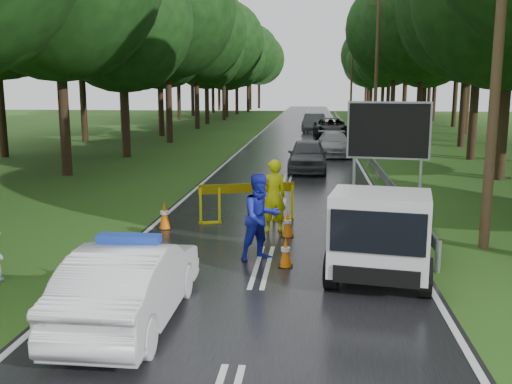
# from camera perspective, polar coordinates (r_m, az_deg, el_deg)

# --- Properties ---
(ground) EXTENTS (160.00, 160.00, 0.00)m
(ground) POSITION_cam_1_polar(r_m,az_deg,el_deg) (12.46, 0.64, -7.48)
(ground) COLOR #244513
(ground) RESTS_ON ground
(road) EXTENTS (7.00, 140.00, 0.02)m
(road) POSITION_cam_1_polar(r_m,az_deg,el_deg) (41.99, 4.30, 5.25)
(road) COLOR black
(road) RESTS_ON ground
(guardrail) EXTENTS (0.12, 60.06, 0.70)m
(guardrail) POSITION_cam_1_polar(r_m,az_deg,el_deg) (41.69, 9.42, 5.84)
(guardrail) COLOR gray
(guardrail) RESTS_ON ground
(utility_pole_near) EXTENTS (1.40, 0.24, 10.00)m
(utility_pole_near) POSITION_cam_1_polar(r_m,az_deg,el_deg) (14.47, 23.18, 14.52)
(utility_pole_near) COLOR #4D3724
(utility_pole_near) RESTS_ON ground
(utility_pole_mid) EXTENTS (1.40, 0.24, 10.00)m
(utility_pole_mid) POSITION_cam_1_polar(r_m,az_deg,el_deg) (40.04, 11.96, 12.04)
(utility_pole_mid) COLOR #4D3724
(utility_pole_mid) RESTS_ON ground
(utility_pole_far) EXTENTS (1.40, 0.24, 10.00)m
(utility_pole_far) POSITION_cam_1_polar(r_m,az_deg,el_deg) (65.95, 9.54, 11.44)
(utility_pole_far) COLOR #4D3724
(utility_pole_far) RESTS_ON ground
(police_sedan) EXTENTS (1.44, 4.12, 1.49)m
(police_sedan) POSITION_cam_1_polar(r_m,az_deg,el_deg) (9.65, -12.41, -8.92)
(police_sedan) COLOR silver
(police_sedan) RESTS_ON ground
(work_truck) EXTENTS (2.61, 4.62, 3.48)m
(work_truck) POSITION_cam_1_polar(r_m,az_deg,el_deg) (12.11, 12.51, -3.62)
(work_truck) COLOR gray
(work_truck) RESTS_ON ground
(barrier) EXTENTS (2.66, 0.86, 1.14)m
(barrier) POSITION_cam_1_polar(r_m,az_deg,el_deg) (16.19, -0.91, -0.11)
(barrier) COLOR yellow
(barrier) RESTS_ON ground
(officer) EXTENTS (0.84, 0.72, 1.97)m
(officer) POSITION_cam_1_polar(r_m,az_deg,el_deg) (15.10, 1.75, -0.43)
(officer) COLOR #E4EE0C
(officer) RESTS_ON ground
(civilian) EXTENTS (1.21, 1.16, 1.96)m
(civilian) POSITION_cam_1_polar(r_m,az_deg,el_deg) (12.68, 0.49, -2.56)
(civilian) COLOR #1A23AE
(civilian) RESTS_ON ground
(queue_car_first) EXTENTS (1.75, 4.32, 1.47)m
(queue_car_first) POSITION_cam_1_polar(r_m,az_deg,el_deg) (26.28, 5.17, 3.68)
(queue_car_first) COLOR #42454A
(queue_car_first) RESTS_ON ground
(queue_car_second) EXTENTS (2.04, 4.59, 1.31)m
(queue_car_second) POSITION_cam_1_polar(r_m,az_deg,el_deg) (32.43, 7.82, 4.78)
(queue_car_second) COLOR #9FA2A7
(queue_car_second) RESTS_ON ground
(queue_car_third) EXTENTS (2.72, 5.49, 1.50)m
(queue_car_third) POSITION_cam_1_polar(r_m,az_deg,el_deg) (43.68, 7.51, 6.37)
(queue_car_third) COLOR black
(queue_car_third) RESTS_ON ground
(queue_car_fourth) EXTENTS (2.06, 4.79, 1.53)m
(queue_car_fourth) POSITION_cam_1_polar(r_m,az_deg,el_deg) (49.65, 5.81, 6.92)
(queue_car_fourth) COLOR #3F4246
(queue_car_fourth) RESTS_ON ground
(cone_near_left) EXTENTS (0.33, 0.33, 0.69)m
(cone_near_left) POSITION_cam_1_polar(r_m,az_deg,el_deg) (11.86, -17.23, -7.20)
(cone_near_left) COLOR black
(cone_near_left) RESTS_ON ground
(cone_center) EXTENTS (0.32, 0.32, 0.68)m
(cone_center) POSITION_cam_1_polar(r_m,az_deg,el_deg) (12.33, 2.97, -6.08)
(cone_center) COLOR black
(cone_center) RESTS_ON ground
(cone_far) EXTENTS (0.33, 0.33, 0.70)m
(cone_far) POSITION_cam_1_polar(r_m,az_deg,el_deg) (14.74, 3.18, -3.27)
(cone_far) COLOR black
(cone_far) RESTS_ON ground
(cone_left_mid) EXTENTS (0.37, 0.37, 0.79)m
(cone_left_mid) POSITION_cam_1_polar(r_m,az_deg,el_deg) (15.72, -9.14, -2.35)
(cone_left_mid) COLOR black
(cone_left_mid) RESTS_ON ground
(cone_right) EXTENTS (0.34, 0.34, 0.72)m
(cone_right) POSITION_cam_1_polar(r_m,az_deg,el_deg) (15.03, 12.74, -3.21)
(cone_right) COLOR black
(cone_right) RESTS_ON ground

